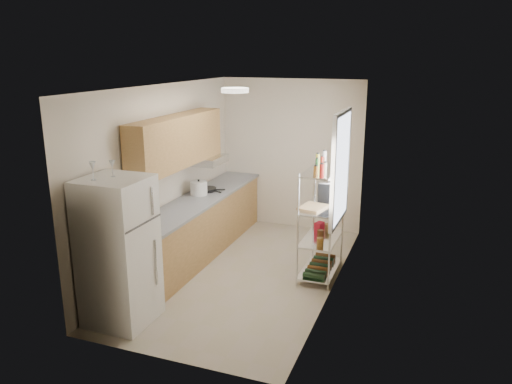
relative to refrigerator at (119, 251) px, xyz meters
The scene contains 16 objects.
room 1.94m from the refrigerator, 62.52° to the left, with size 2.52×4.42×2.62m.
counter_run 2.15m from the refrigerator, 91.32° to the left, with size 0.63×3.51×0.90m.
upper_cabinets 2.02m from the refrigerator, 95.96° to the left, with size 0.33×2.20×0.72m, color tan.
range_hood 2.63m from the refrigerator, 92.89° to the left, with size 0.50×0.60×0.12m, color #B7BABC.
window 2.99m from the refrigerator, 43.99° to the left, with size 0.06×1.00×1.46m, color white.
bakers_rack 2.73m from the refrigerator, 46.39° to the left, with size 0.45×0.90×1.73m.
ceiling_dome 2.36m from the refrigerator, 57.63° to the left, with size 0.34×0.34×0.06m, color white.
refrigerator is the anchor object (origin of this frame).
wine_glass_a 0.95m from the refrigerator, 121.87° to the left, with size 0.06×0.06×0.18m, color silver, non-canonical shape.
wine_glass_b 0.97m from the refrigerator, 130.76° to the right, with size 0.07×0.07×0.20m, color silver, non-canonical shape.
rice_cooker 2.28m from the refrigerator, 93.19° to the left, with size 0.26×0.26×0.21m, color silver.
frying_pan_large 2.54m from the refrigerator, 92.29° to the left, with size 0.27×0.27×0.05m, color black.
frying_pan_small 2.48m from the refrigerator, 91.95° to the left, with size 0.23×0.23×0.05m, color black.
cutting_board 2.58m from the refrigerator, 46.34° to the left, with size 0.30×0.39×0.03m, color tan.
espresso_machine 2.90m from the refrigerator, 50.36° to the left, with size 0.17×0.26×0.30m, color black.
storage_bag 2.83m from the refrigerator, 50.23° to the left, with size 0.09×0.13×0.15m, color #B21525.
Camera 1 is at (2.40, -6.04, 3.00)m, focal length 35.00 mm.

